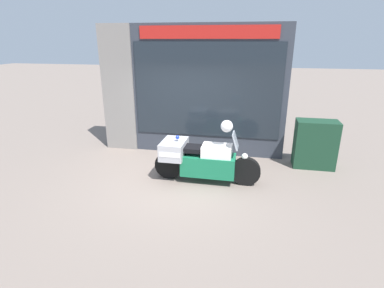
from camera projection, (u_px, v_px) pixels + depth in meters
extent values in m
plane|color=gray|center=(175.00, 180.00, 6.92)|extent=(60.00, 60.00, 0.00)
cube|color=#333842|center=(192.00, 91.00, 8.20)|extent=(5.07, 0.40, 3.48)
cube|color=gray|center=(121.00, 89.00, 8.60)|extent=(0.93, 0.55, 3.48)
cube|color=#1E262D|center=(206.00, 91.00, 7.90)|extent=(3.92, 0.02, 2.48)
cube|color=red|center=(207.00, 32.00, 7.41)|extent=(3.52, 0.03, 0.32)
cube|color=slate|center=(205.00, 142.00, 8.62)|extent=(3.70, 0.30, 0.55)
cube|color=silver|center=(206.00, 107.00, 8.42)|extent=(3.70, 0.02, 1.48)
cube|color=beige|center=(206.00, 81.00, 8.05)|extent=(3.70, 0.30, 0.03)
cube|color=#195623|center=(165.00, 79.00, 8.24)|extent=(0.18, 0.04, 0.05)
cube|color=navy|center=(206.00, 80.00, 8.03)|extent=(0.18, 0.04, 0.05)
cube|color=maroon|center=(249.00, 81.00, 7.82)|extent=(0.18, 0.04, 0.05)
cube|color=yellow|center=(176.00, 128.00, 8.58)|extent=(0.19, 0.03, 0.27)
cube|color=orange|center=(235.00, 131.00, 8.27)|extent=(0.19, 0.02, 0.27)
cylinder|color=black|center=(246.00, 171.00, 6.61)|extent=(0.64, 0.15, 0.64)
cylinder|color=black|center=(169.00, 165.00, 6.95)|extent=(0.64, 0.15, 0.64)
cube|color=#19754C|center=(208.00, 165.00, 6.74)|extent=(1.20, 0.54, 0.46)
cube|color=white|center=(217.00, 151.00, 6.60)|extent=(0.66, 0.48, 0.27)
cube|color=black|center=(197.00, 149.00, 6.67)|extent=(0.70, 0.40, 0.10)
cube|color=#B7B7BC|center=(174.00, 149.00, 6.79)|extent=(0.53, 0.79, 0.38)
cube|color=white|center=(174.00, 149.00, 6.79)|extent=(0.48, 0.80, 0.11)
cube|color=#B2BCC6|center=(235.00, 141.00, 6.43)|extent=(0.14, 0.37, 0.36)
sphere|color=white|center=(245.00, 156.00, 6.50)|extent=(0.14, 0.14, 0.14)
sphere|color=blue|center=(177.00, 137.00, 6.68)|extent=(0.09, 0.09, 0.09)
cube|color=#193D28|center=(315.00, 144.00, 7.47)|extent=(1.00, 0.54, 1.21)
sphere|color=white|center=(227.00, 126.00, 6.36)|extent=(0.26, 0.26, 0.26)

